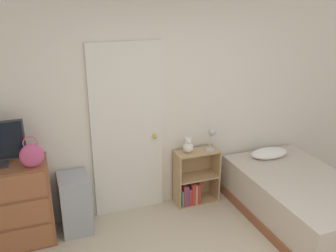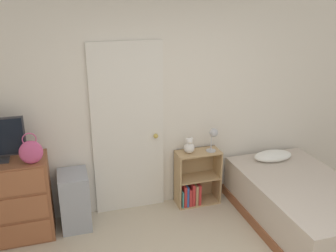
{
  "view_description": "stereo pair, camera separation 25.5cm",
  "coord_description": "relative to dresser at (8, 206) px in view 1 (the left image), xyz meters",
  "views": [
    {
      "loc": [
        -1.35,
        -1.88,
        2.6
      ],
      "look_at": [
        0.05,
        1.89,
        1.13
      ],
      "focal_mm": 40.0,
      "sensor_mm": 36.0,
      "label": 1
    },
    {
      "loc": [
        -1.11,
        -1.96,
        2.6
      ],
      "look_at": [
        0.05,
        1.89,
        1.13
      ],
      "focal_mm": 40.0,
      "sensor_mm": 36.0,
      "label": 2
    }
  ],
  "objects": [
    {
      "name": "dresser",
      "position": [
        0.0,
        0.0,
        0.0
      ],
      "size": [
        0.88,
        0.46,
        0.93
      ],
      "color": "brown",
      "rests_on": "ground_plane"
    },
    {
      "name": "storage_bin",
      "position": [
        0.69,
        0.02,
        -0.13
      ],
      "size": [
        0.33,
        0.41,
        0.67
      ],
      "color": "#999EA8",
      "rests_on": "ground_plane"
    },
    {
      "name": "handbag",
      "position": [
        0.3,
        -0.13,
        0.59
      ],
      "size": [
        0.24,
        0.1,
        0.34
      ],
      "color": "#C64C7F",
      "rests_on": "dresser"
    },
    {
      "name": "desk_lamp",
      "position": [
        2.39,
        0.05,
        0.47
      ],
      "size": [
        0.14,
        0.13,
        0.3
      ],
      "color": "#B2B2B7",
      "rests_on": "bookshelf"
    },
    {
      "name": "door_closed",
      "position": [
        1.38,
        0.23,
        0.58
      ],
      "size": [
        0.85,
        0.09,
        2.08
      ],
      "color": "silver",
      "rests_on": "ground_plane"
    },
    {
      "name": "bookshelf",
      "position": [
        2.18,
        0.1,
        -0.18
      ],
      "size": [
        0.56,
        0.27,
        0.71
      ],
      "color": "tan",
      "rests_on": "ground_plane"
    },
    {
      "name": "bed",
      "position": [
        3.21,
        -0.7,
        -0.19
      ],
      "size": [
        1.15,
        1.87,
        0.64
      ],
      "color": "brown",
      "rests_on": "ground_plane"
    },
    {
      "name": "wall_back",
      "position": [
        1.74,
        0.28,
        0.81
      ],
      "size": [
        10.0,
        0.06,
        2.55
      ],
      "color": "silver",
      "rests_on": "ground_plane"
    },
    {
      "name": "teddy_bear",
      "position": [
        2.1,
        0.09,
        0.34
      ],
      "size": [
        0.13,
        0.13,
        0.2
      ],
      "color": "silver",
      "rests_on": "bookshelf"
    }
  ]
}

